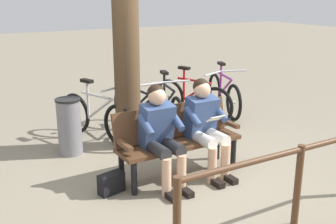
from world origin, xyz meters
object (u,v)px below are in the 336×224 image
at_px(litter_bin, 69,126).
at_px(bicycle_silver, 138,111).
at_px(bicycle_purple, 97,117).
at_px(handbag, 111,183).
at_px(person_reading, 205,122).
at_px(person_companion, 161,131).
at_px(bench, 176,135).
at_px(bicycle_black, 192,99).
at_px(bicycle_blue, 224,94).
at_px(tree_trunk, 126,45).
at_px(bicycle_red, 167,107).

relative_size(litter_bin, bicycle_silver, 0.48).
bearing_deg(bicycle_silver, litter_bin, -76.62).
bearing_deg(bicycle_purple, handbag, -36.27).
height_order(person_reading, person_companion, same).
xyz_separation_m(bench, person_companion, (0.32, 0.17, 0.16)).
relative_size(person_reading, bicycle_purple, 0.76).
bearing_deg(bicycle_black, bicycle_silver, -104.14).
distance_m(person_reading, bicycle_blue, 2.75).
xyz_separation_m(tree_trunk, bicycle_purple, (0.33, -0.46, -1.14)).
height_order(bench, bicycle_black, bicycle_black).
distance_m(person_companion, bicycle_blue, 3.22).
height_order(handbag, bicycle_red, bicycle_red).
bearing_deg(bicycle_silver, person_reading, -1.00).
height_order(bicycle_blue, bicycle_black, same).
bearing_deg(handbag, bicycle_silver, -123.51).
height_order(person_reading, bicycle_blue, person_reading).
relative_size(tree_trunk, bicycle_red, 1.81).
xyz_separation_m(bench, bicycle_purple, (0.46, -1.65, -0.15)).
relative_size(bicycle_red, bicycle_purple, 1.04).
distance_m(bicycle_blue, bicycle_silver, 1.91).
relative_size(person_reading, person_companion, 1.00).
bearing_deg(person_reading, handbag, -3.84).
relative_size(person_companion, bicycle_purple, 0.76).
height_order(litter_bin, bicycle_blue, bicycle_blue).
height_order(tree_trunk, bicycle_purple, tree_trunk).
distance_m(litter_bin, bicycle_purple, 0.64).
xyz_separation_m(handbag, bicycle_blue, (-3.07, -1.99, 0.24)).
xyz_separation_m(bench, bicycle_black, (-1.41, -1.84, -0.15)).
relative_size(bicycle_blue, bicycle_purple, 1.03).
bearing_deg(bicycle_red, bicycle_blue, 112.25).
bearing_deg(person_reading, tree_trunk, -72.94).
distance_m(person_reading, handbag, 1.36).
bearing_deg(bicycle_red, person_reading, -2.61).
bearing_deg(handbag, tree_trunk, -121.70).
relative_size(person_reading, bicycle_red, 0.73).
height_order(person_companion, litter_bin, person_companion).
xyz_separation_m(person_companion, bicycle_black, (-1.73, -2.02, -0.30)).
distance_m(bench, person_reading, 0.39).
xyz_separation_m(litter_bin, bicycle_black, (-2.40, -0.55, -0.05)).
distance_m(bench, tree_trunk, 1.55).
distance_m(bicycle_blue, bicycle_red, 1.38).
bearing_deg(person_companion, bicycle_purple, -87.11).
height_order(person_reading, litter_bin, person_reading).
bearing_deg(litter_bin, person_companion, 114.57).
bearing_deg(bicycle_silver, handbag, -36.99).
distance_m(tree_trunk, bicycle_black, 2.03).
height_order(person_companion, bicycle_blue, person_companion).
bearing_deg(tree_trunk, person_reading, 108.70).
distance_m(tree_trunk, bicycle_silver, 1.29).
bearing_deg(person_reading, bicycle_silver, -89.16).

